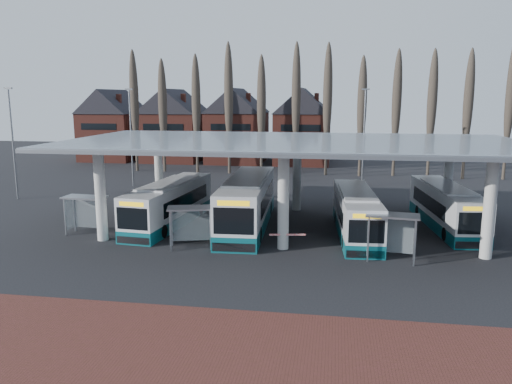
% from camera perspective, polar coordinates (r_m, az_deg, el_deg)
% --- Properties ---
extents(ground, '(140.00, 140.00, 0.00)m').
position_cam_1_polar(ground, '(29.15, 2.57, -7.90)').
color(ground, black).
rests_on(ground, ground).
extents(brick_strip, '(70.00, 10.00, 0.03)m').
position_cam_1_polar(brick_strip, '(18.31, -1.95, -19.90)').
color(brick_strip, '#552722').
rests_on(brick_strip, ground).
extents(station_canopy, '(32.00, 16.00, 6.34)m').
position_cam_1_polar(station_canopy, '(35.76, 4.10, 4.91)').
color(station_canopy, beige).
rests_on(station_canopy, ground).
extents(poplar_row, '(45.10, 1.10, 14.50)m').
position_cam_1_polar(poplar_row, '(60.51, 6.23, 10.24)').
color(poplar_row, '#473D33').
rests_on(poplar_row, ground).
extents(townhouse_row, '(36.80, 10.30, 12.25)m').
position_cam_1_polar(townhouse_row, '(73.95, -5.78, 8.15)').
color(townhouse_row, maroon).
rests_on(townhouse_row, ground).
extents(lamp_post_a, '(0.80, 0.16, 10.17)m').
position_cam_1_polar(lamp_post_a, '(53.88, -14.09, 6.25)').
color(lamp_post_a, slate).
rests_on(lamp_post_a, ground).
extents(lamp_post_b, '(0.80, 0.16, 10.17)m').
position_cam_1_polar(lamp_post_b, '(53.67, 12.22, 6.31)').
color(lamp_post_b, slate).
rests_on(lamp_post_b, ground).
extents(lamp_post_d, '(0.80, 0.16, 10.17)m').
position_cam_1_polar(lamp_post_d, '(50.76, -26.04, 5.21)').
color(lamp_post_d, slate).
rests_on(lamp_post_d, ground).
extents(bus_0, '(3.53, 11.61, 3.18)m').
position_cam_1_polar(bus_0, '(37.63, -9.80, -1.38)').
color(bus_0, silver).
rests_on(bus_0, ground).
extents(bus_1, '(3.42, 13.31, 3.67)m').
position_cam_1_polar(bus_1, '(36.42, -0.95, -1.25)').
color(bus_1, silver).
rests_on(bus_1, ground).
extents(bus_2, '(3.12, 11.17, 3.07)m').
position_cam_1_polar(bus_2, '(34.99, 11.35, -2.45)').
color(bus_2, silver).
rests_on(bus_2, ground).
extents(bus_3, '(3.52, 11.31, 3.09)m').
position_cam_1_polar(bus_3, '(38.68, 20.87, -1.67)').
color(bus_3, silver).
rests_on(bus_3, ground).
extents(shelter_0, '(2.95, 1.61, 2.66)m').
position_cam_1_polar(shelter_0, '(36.26, -18.83, -1.57)').
color(shelter_0, gray).
rests_on(shelter_0, ground).
extents(shelter_1, '(3.09, 2.08, 2.63)m').
position_cam_1_polar(shelter_1, '(31.47, -7.49, -2.94)').
color(shelter_1, gray).
rests_on(shelter_1, ground).
extents(shelter_2, '(3.14, 1.87, 2.76)m').
position_cam_1_polar(shelter_2, '(29.82, 15.31, -3.84)').
color(shelter_2, gray).
rests_on(shelter_2, ground).
extents(barrier, '(2.23, 0.77, 1.12)m').
position_cam_1_polar(barrier, '(31.17, 3.63, -5.00)').
color(barrier, black).
rests_on(barrier, ground).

